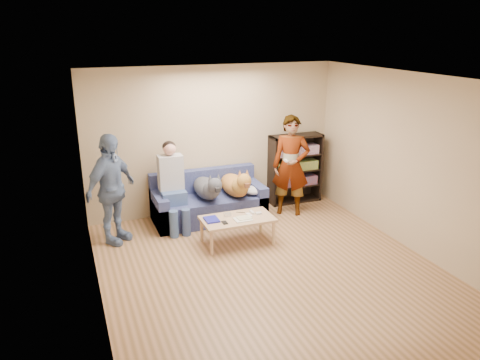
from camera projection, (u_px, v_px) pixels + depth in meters
name	position (u px, v px, depth m)	size (l,w,h in m)	color
ground	(271.00, 271.00, 6.44)	(5.00, 5.00, 0.00)	brown
ceiling	(276.00, 79.00, 5.63)	(5.00, 5.00, 0.00)	white
wall_back	(213.00, 140.00, 8.25)	(4.50, 4.50, 0.00)	tan
wall_front	(403.00, 271.00, 3.82)	(4.50, 4.50, 0.00)	tan
wall_left	(92.00, 204.00, 5.27)	(5.00, 5.00, 0.00)	tan
wall_right	(413.00, 164.00, 6.81)	(5.00, 5.00, 0.00)	tan
blanket	(255.00, 190.00, 8.13)	(0.39, 0.33, 0.13)	silver
person_standing_right	(291.00, 166.00, 8.18)	(0.65, 0.42, 1.77)	gray
person_standing_left	(111.00, 190.00, 7.06)	(1.01, 0.42, 1.72)	#7083B4
held_controller	(286.00, 161.00, 7.88)	(0.04, 0.12, 0.03)	white
notebook_blue	(212.00, 220.00, 7.05)	(0.20, 0.26, 0.03)	#1B1E99
papers	(243.00, 219.00, 7.07)	(0.26, 0.20, 0.01)	silver
magazine	(244.00, 218.00, 7.10)	(0.22, 0.17, 0.01)	beige
camera_silver	(227.00, 215.00, 7.20)	(0.11, 0.06, 0.05)	silver
controller_a	(252.00, 212.00, 7.33)	(0.04, 0.13, 0.03)	white
controller_b	(259.00, 213.00, 7.28)	(0.09, 0.06, 0.03)	silver
headphone_cup_a	(250.00, 216.00, 7.19)	(0.07, 0.07, 0.02)	white
headphone_cup_b	(248.00, 214.00, 7.27)	(0.07, 0.07, 0.02)	white
pen_orange	(240.00, 222.00, 7.00)	(0.01, 0.01, 0.14)	orange
pen_black	(241.00, 212.00, 7.35)	(0.01, 0.01, 0.14)	black
wallet	(225.00, 223.00, 6.95)	(0.07, 0.12, 0.01)	black
sofa	(208.00, 203.00, 8.13)	(1.90, 0.85, 0.82)	#515B93
person_seated	(172.00, 183.00, 7.64)	(0.40, 0.73, 1.47)	#445A97
dog_gray	(208.00, 188.00, 7.86)	(0.38, 1.24, 0.55)	#484952
dog_tan	(236.00, 185.00, 7.99)	(0.40, 1.16, 0.57)	#B07E35
coffee_table	(237.00, 221.00, 7.16)	(1.10, 0.60, 0.42)	tan
bookshelf	(295.00, 167.00, 8.83)	(1.00, 0.34, 1.30)	black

